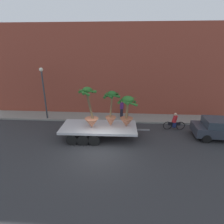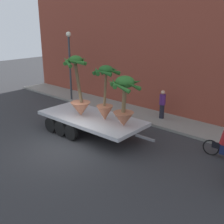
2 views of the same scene
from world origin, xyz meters
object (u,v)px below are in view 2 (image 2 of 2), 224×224
at_px(flatbed_trailer, 88,119).
at_px(pedestrian_near_gate, 162,104).
at_px(cyclist, 224,144).
at_px(street_lamp, 70,57).
at_px(potted_palm_rear, 105,95).
at_px(potted_palm_front, 124,101).
at_px(potted_palm_middle, 79,92).

height_order(flatbed_trailer, pedestrian_near_gate, pedestrian_near_gate).
height_order(flatbed_trailer, cyclist, cyclist).
bearing_deg(pedestrian_near_gate, street_lamp, -172.99).
bearing_deg(potted_palm_rear, cyclist, 19.14).
height_order(potted_palm_front, street_lamp, street_lamp).
distance_m(potted_palm_rear, potted_palm_middle, 1.56).
height_order(potted_palm_middle, potted_palm_front, potted_palm_middle).
height_order(potted_palm_rear, potted_palm_middle, potted_palm_middle).
distance_m(potted_palm_rear, potted_palm_front, 1.19).
distance_m(pedestrian_near_gate, street_lamp, 7.59).
height_order(potted_palm_rear, pedestrian_near_gate, potted_palm_rear).
height_order(flatbed_trailer, potted_palm_front, potted_palm_front).
bearing_deg(potted_palm_middle, potted_palm_rear, 13.22).
bearing_deg(potted_palm_front, street_lamp, 157.02).
relative_size(potted_palm_rear, potted_palm_middle, 0.89).
distance_m(potted_palm_rear, street_lamp, 7.31).
height_order(potted_palm_rear, cyclist, potted_palm_rear).
bearing_deg(potted_palm_rear, potted_palm_middle, -166.78).
bearing_deg(flatbed_trailer, street_lamp, 147.90).
distance_m(potted_palm_rear, pedestrian_near_gate, 4.37).
bearing_deg(potted_palm_middle, potted_palm_front, 7.24).
relative_size(flatbed_trailer, potted_palm_front, 2.82).
relative_size(flatbed_trailer, street_lamp, 1.40).
distance_m(potted_palm_front, cyclist, 4.73).
bearing_deg(cyclist, potted_palm_rear, -160.86).
distance_m(flatbed_trailer, street_lamp, 6.73).
xyz_separation_m(potted_palm_front, cyclist, (4.08, 1.84, -1.53)).
height_order(cyclist, pedestrian_near_gate, pedestrian_near_gate).
relative_size(potted_palm_rear, street_lamp, 0.57).
bearing_deg(flatbed_trailer, potted_palm_front, 1.86).
bearing_deg(cyclist, street_lamp, 173.14).
relative_size(potted_palm_front, pedestrian_near_gate, 1.40).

